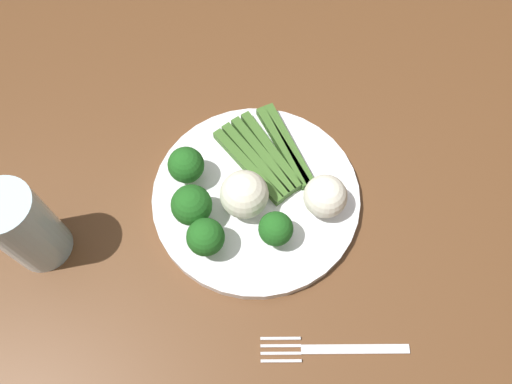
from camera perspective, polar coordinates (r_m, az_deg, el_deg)
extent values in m
cube|color=tan|center=(1.35, 1.69, -14.06)|extent=(6.00, 6.00, 0.02)
cube|color=brown|center=(0.65, 3.41, -0.53)|extent=(1.21, 1.09, 0.04)
cylinder|color=brown|center=(1.37, 21.21, 14.91)|extent=(0.07, 0.07, 0.70)
cylinder|color=brown|center=(1.33, -22.21, 12.27)|extent=(0.07, 0.07, 0.70)
cylinder|color=brown|center=(1.37, 25.13, 2.56)|extent=(0.04, 0.04, 0.45)
cylinder|color=white|center=(0.62, 0.00, -0.51)|extent=(0.26, 0.26, 0.01)
cube|color=#3D6626|center=(0.64, 3.81, 5.56)|extent=(0.13, 0.05, 0.01)
cube|color=#3D6626|center=(0.64, 2.74, 5.25)|extent=(0.12, 0.06, 0.01)
cube|color=#3D6626|center=(0.64, 1.71, 4.86)|extent=(0.12, 0.07, 0.01)
cube|color=#3D6626|center=(0.63, 0.76, 4.33)|extent=(0.12, 0.07, 0.01)
cube|color=#3D6626|center=(0.63, -0.14, 3.71)|extent=(0.12, 0.08, 0.01)
cube|color=#3D6626|center=(0.62, -1.00, 3.03)|extent=(0.11, 0.08, 0.01)
cylinder|color=#4C7F2B|center=(0.58, -5.67, -6.09)|extent=(0.02, 0.02, 0.02)
sphere|color=#1E5B1C|center=(0.56, -5.89, -5.23)|extent=(0.04, 0.04, 0.04)
cylinder|color=#4C7F2B|center=(0.62, -7.85, 2.03)|extent=(0.02, 0.02, 0.02)
sphere|color=#1E5B1C|center=(0.60, -8.14, 3.14)|extent=(0.04, 0.04, 0.04)
cylinder|color=#4C7F2B|center=(0.60, -7.21, -2.58)|extent=(0.02, 0.02, 0.02)
sphere|color=#1E5B1C|center=(0.57, -7.51, -1.52)|extent=(0.05, 0.05, 0.05)
cylinder|color=#4C7F2B|center=(0.58, 2.24, -5.11)|extent=(0.01, 0.01, 0.01)
sphere|color=#1E5B1C|center=(0.56, 2.32, -4.29)|extent=(0.04, 0.04, 0.04)
sphere|color=white|center=(0.59, 8.06, -0.51)|extent=(0.05, 0.05, 0.05)
sphere|color=silver|center=(0.58, -1.38, -0.29)|extent=(0.06, 0.06, 0.06)
cube|color=silver|center=(0.58, 11.45, -17.49)|extent=(0.02, 0.12, 0.00)
cube|color=silver|center=(0.57, 2.86, -16.67)|extent=(0.01, 0.05, 0.00)
cube|color=silver|center=(0.57, 2.89, -17.46)|extent=(0.01, 0.05, 0.00)
cube|color=silver|center=(0.57, 2.91, -18.25)|extent=(0.01, 0.05, 0.00)
cube|color=silver|center=(0.57, 2.93, -19.05)|extent=(0.01, 0.05, 0.00)
cylinder|color=silver|center=(0.60, -25.35, -3.76)|extent=(0.07, 0.07, 0.12)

